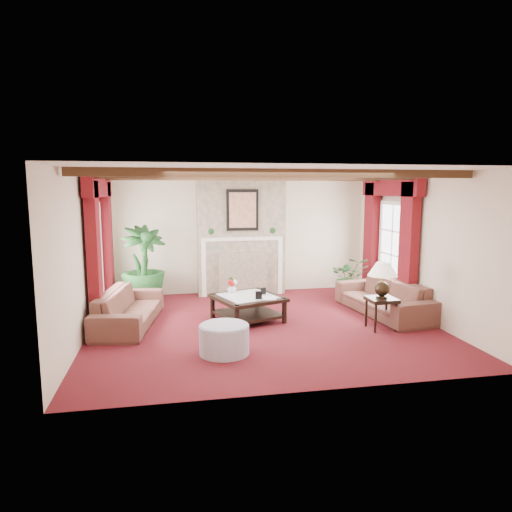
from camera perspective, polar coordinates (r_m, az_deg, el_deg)
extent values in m
plane|color=#440C13|center=(8.27, 0.91, -8.63)|extent=(6.00, 6.00, 0.00)
plane|color=white|center=(7.91, 0.96, 10.43)|extent=(6.00, 6.00, 0.00)
cube|color=beige|center=(10.66, -2.04, 2.64)|extent=(6.00, 0.02, 2.70)
cube|color=beige|center=(7.94, -20.79, 0.10)|extent=(0.02, 5.50, 2.70)
cube|color=beige|center=(9.06, 19.86, 1.12)|extent=(0.02, 5.50, 2.70)
imported|color=#3D101F|center=(8.46, -15.62, -5.56)|extent=(2.37, 1.31, 0.85)
imported|color=#3D101F|center=(9.21, 15.65, -4.29)|extent=(2.45, 1.23, 0.89)
imported|color=black|center=(9.95, -13.84, -3.18)|extent=(2.18, 2.36, 0.93)
imported|color=black|center=(10.46, 11.62, -3.14)|extent=(1.22, 1.27, 0.72)
cylinder|color=#A3A1B7|center=(6.86, -3.99, -10.36)|extent=(0.74, 0.74, 0.43)
imported|color=silver|center=(8.70, -3.02, -4.07)|extent=(0.25, 0.25, 0.17)
imported|color=black|center=(8.17, 0.96, -4.46)|extent=(0.21, 0.03, 0.29)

